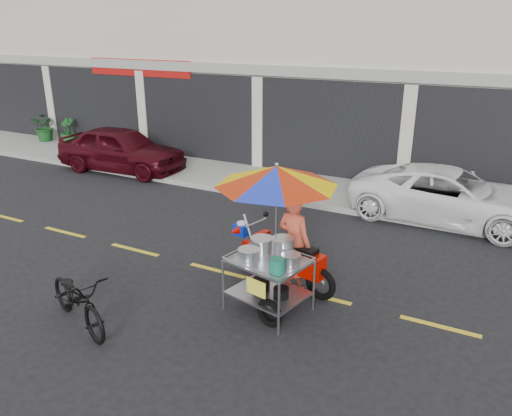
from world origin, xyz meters
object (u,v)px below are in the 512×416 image
at_px(maroon_sedan, 121,149).
at_px(food_vendor_rig, 281,215).
at_px(white_pickup, 449,196).
at_px(near_bicycle, 78,299).

relative_size(maroon_sedan, food_vendor_rig, 1.67).
bearing_deg(white_pickup, maroon_sedan, 94.06).
bearing_deg(food_vendor_rig, maroon_sedan, 160.25).
distance_m(white_pickup, near_bicycle, 8.43).
bearing_deg(maroon_sedan, food_vendor_rig, -125.65).
xyz_separation_m(white_pickup, food_vendor_rig, (-1.95, -5.14, 0.92)).
bearing_deg(near_bicycle, maroon_sedan, 58.24).
relative_size(maroon_sedan, white_pickup, 0.92).
relative_size(near_bicycle, food_vendor_rig, 0.71).
bearing_deg(near_bicycle, food_vendor_rig, -28.24).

